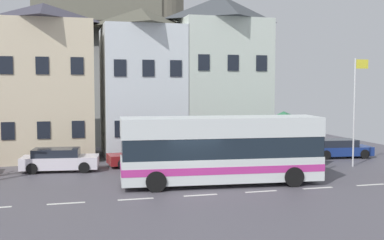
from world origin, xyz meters
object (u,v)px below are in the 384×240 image
townhouse_00 (45,81)px  parked_car_03 (262,153)px  public_bench (256,157)px  townhouse_01 (142,82)px  bus_shelter (284,121)px  parked_car_04 (143,156)px  hilltop_castle (97,67)px  flagpole (355,104)px  townhouse_02 (222,75)px  transit_bus (221,151)px  pedestrian_00 (317,159)px  pedestrian_01 (279,160)px  parked_car_02 (59,160)px  parked_car_01 (339,148)px

townhouse_00 → parked_car_03: bearing=-22.9°
parked_car_03 → public_bench: bearing=-144.6°
townhouse_01 → bus_shelter: bearing=-46.4°
townhouse_00 → public_bench: size_ratio=6.68×
townhouse_00 → bus_shelter: (14.13, -7.95, -2.39)m
parked_car_03 → parked_car_04: (-7.67, 0.97, 0.01)m
townhouse_00 → hilltop_castle: size_ratio=0.30×
hilltop_castle → public_bench: 30.30m
townhouse_01 → flagpole: size_ratio=1.57×
townhouse_02 → transit_bus: townhouse_02 is taller
townhouse_02 → pedestrian_00: townhouse_02 is taller
flagpole → parked_car_03: bearing=151.8°
pedestrian_01 → parked_car_02: bearing=160.5°
parked_car_03 → flagpole: size_ratio=0.70×
parked_car_02 → townhouse_00: bearing=107.1°
pedestrian_00 → public_bench: (-2.25, 3.63, -0.32)m
townhouse_00 → flagpole: 20.57m
public_bench → bus_shelter: bearing=-62.9°
townhouse_02 → parked_car_03: bearing=-78.3°
transit_bus → bus_shelter: size_ratio=2.87×
bus_shelter → parked_car_01: size_ratio=0.82×
bus_shelter → pedestrian_01: size_ratio=2.22×
townhouse_00 → bus_shelter: size_ratio=2.95×
hilltop_castle → flagpole: (13.84, -30.77, -3.20)m
parked_car_01 → townhouse_01: bearing=166.7°
parked_car_03 → pedestrian_01: pedestrian_01 is taller
townhouse_00 → bus_shelter: townhouse_00 is taller
parked_car_01 → pedestrian_00: (-4.43, -4.76, 0.16)m
parked_car_02 → flagpole: (17.74, -3.02, 3.24)m
townhouse_02 → flagpole: bearing=-52.5°
townhouse_01 → pedestrian_00: 13.68m
bus_shelter → pedestrian_01: (-1.10, -1.77, -2.07)m
parked_car_02 → pedestrian_00: size_ratio=2.95×
townhouse_02 → hilltop_castle: (-7.75, 22.83, 1.30)m
townhouse_02 → townhouse_01: bearing=176.4°
townhouse_02 → transit_bus: size_ratio=1.12×
parked_car_01 → public_bench: (-6.68, -1.13, -0.16)m
townhouse_00 → parked_car_01: bearing=-14.0°
transit_bus → flagpole: flagpole is taller
townhouse_00 → townhouse_02: bearing=-2.4°
transit_bus → flagpole: bearing=21.9°
transit_bus → parked_car_01: (10.83, 6.51, -1.11)m
parked_car_04 → townhouse_02: bearing=-152.0°
townhouse_00 → flagpole: townhouse_00 is taller
parked_car_03 → hilltop_castle: bearing=115.4°
parked_car_02 → townhouse_02: bearing=30.1°
townhouse_00 → parked_car_03: townhouse_00 is taller
parked_car_02 → townhouse_01: bearing=49.9°
parked_car_04 → pedestrian_01: (7.01, -4.90, 0.21)m
hilltop_castle → bus_shelter: bearing=-73.0°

